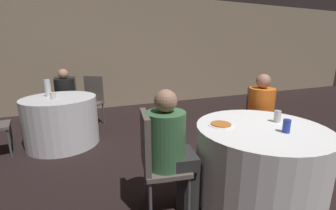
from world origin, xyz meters
TOP-DOWN VIEW (x-y plane):
  - ground_plane at (0.00, 0.00)m, footprint 16.00×16.00m
  - wall_back at (0.00, 4.21)m, footprint 16.00×0.06m
  - table_near at (-0.06, -0.09)m, footprint 1.25×1.25m
  - table_far at (-1.94, 2.13)m, footprint 1.09×1.09m
  - chair_near_northeast at (0.66, 0.67)m, footprint 0.57×0.57m
  - chair_near_west at (-1.09, 0.10)m, footprint 0.47×0.46m
  - chair_far_northeast at (-1.40, 2.93)m, footprint 0.55×0.55m
  - chair_far_north at (-1.87, 3.09)m, footprint 0.43×0.43m
  - person_orange_shirt at (0.55, 0.55)m, footprint 0.47×0.47m
  - person_black_shirt at (-1.88, 2.92)m, footprint 0.37×0.52m
  - person_green_jacket at (-0.92, 0.07)m, footprint 0.51×0.39m
  - pizza_plate_near at (-0.39, 0.11)m, footprint 0.25×0.25m
  - soda_can_blue at (0.03, -0.28)m, footprint 0.07×0.07m
  - soda_can_silver at (0.19, -0.03)m, footprint 0.07×0.07m
  - bottle_far at (-2.09, 2.26)m, footprint 0.09×0.09m
  - cup_far at (-2.01, 2.03)m, footprint 0.08×0.08m

SIDE VIEW (x-z plane):
  - ground_plane at x=0.00m, z-range 0.00..0.00m
  - table_near at x=-0.06m, z-range 0.00..0.76m
  - table_far at x=-1.94m, z-range 0.00..0.76m
  - chair_near_northeast at x=0.66m, z-range 0.09..1.06m
  - chair_near_west at x=-1.09m, z-range 0.09..1.06m
  - chair_far_northeast at x=-1.40m, z-range 0.09..1.06m
  - chair_far_north at x=-1.87m, z-range 0.09..1.06m
  - person_black_shirt at x=-1.88m, z-range 0.02..1.14m
  - person_orange_shirt at x=0.55m, z-range 0.01..1.18m
  - person_green_jacket at x=-0.92m, z-range 0.02..1.18m
  - pizza_plate_near at x=-0.39m, z-range 0.76..0.78m
  - cup_far at x=-2.01m, z-range 0.76..0.86m
  - soda_can_blue at x=0.03m, z-range 0.76..0.88m
  - soda_can_silver at x=0.19m, z-range 0.76..0.88m
  - bottle_far at x=-2.09m, z-range 0.76..1.02m
  - wall_back at x=0.00m, z-range 0.00..2.80m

